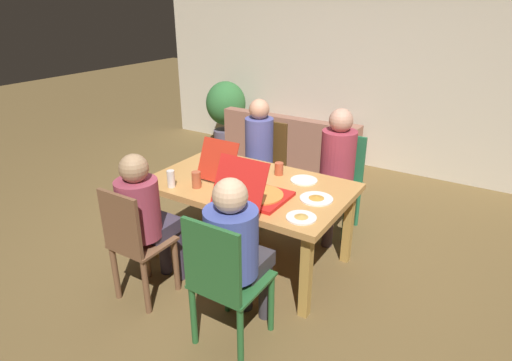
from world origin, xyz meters
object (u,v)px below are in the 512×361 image
Objects in this scene: person_0 at (335,163)px; drinking_glass_0 at (171,179)px; person_2 at (145,213)px; dining_table at (250,191)px; plate_2 at (316,198)px; person_3 at (236,245)px; drinking_glass_2 at (196,180)px; plate_1 at (304,180)px; potted_plant at (226,110)px; pizza_box_1 at (231,168)px; couch at (291,146)px; chair_0 at (340,178)px; chair_3 at (224,280)px; drinking_glass_1 at (279,169)px; chair_2 at (135,244)px; pizza_box_0 at (257,195)px; chair_1 at (264,163)px; plate_0 at (301,217)px.

person_0 reaches higher than drinking_glass_0.
dining_table is at bearing 62.25° from person_2.
person_0 reaches higher than plate_2.
plate_2 is at bearing 77.70° from person_3.
drinking_glass_2 reaches higher than plate_2.
person_3 is (-0.00, -1.66, -0.02)m from person_0.
drinking_glass_2 is (-0.69, -0.58, 0.06)m from plate_1.
potted_plant is at bearing 117.53° from drinking_glass_0.
person_2 is 0.90m from pizza_box_1.
chair_0 is at bearing -46.63° from couch.
dining_table is 0.98× the size of couch.
drinking_glass_2 reaches higher than plate_1.
drinking_glass_2 is (-0.75, 0.67, 0.28)m from chair_3.
drinking_glass_1 is (0.62, 0.70, -0.02)m from drinking_glass_0.
dining_table is 7.27× the size of plate_1.
potted_plant is (-1.70, 2.27, -0.18)m from pizza_box_1.
person_2 reaches higher than chair_2.
drinking_glass_1 is at bearing 48.35° from drinking_glass_0.
pizza_box_0 is at bearing 46.03° from chair_2.
person_0 is 4.84× the size of plate_2.
person_0 is 1.66m from person_3.
person_3 is 10.87× the size of drinking_glass_1.
person_2 is at bearing -83.33° from couch.
chair_3 is at bearing -41.72° from drinking_glass_2.
chair_3 is at bearing -11.78° from person_2.
person_2 is at bearing -100.80° from drinking_glass_2.
drinking_glass_1 is at bearing 105.43° from person_3.
plate_2 is 2.68m from couch.
plate_2 is at bearing -30.05° from drinking_glass_1.
chair_0 is 0.81m from drinking_glass_1.
chair_3 reaches higher than couch.
dining_table is 2.42m from couch.
plate_2 is (0.24, -0.27, 0.00)m from plate_1.
person_2 is 3.10m from couch.
person_2 is at bearing -140.42° from pizza_box_0.
chair_1 is at bearing -43.22° from potted_plant.
drinking_glass_0 is 1.05× the size of drinking_glass_2.
dining_table is at bearing -142.27° from plate_1.
plate_1 is at bearing -60.02° from couch.
chair_0 is 0.80× the size of person_2.
chair_1 is (-0.84, 0.09, -0.19)m from person_0.
drinking_glass_0 is (-0.93, 0.42, 0.10)m from person_3.
drinking_glass_2 is at bearing -175.49° from pizza_box_0.
dining_table is 1.34× the size of person_0.
pizza_box_1 is at bearing -78.75° from chair_1.
drinking_glass_2 reaches higher than dining_table.
person_2 reaches higher than plate_0.
chair_2 is 6.59× the size of drinking_glass_0.
dining_table is 1.02m from chair_1.
plate_2 is 0.25× the size of potted_plant.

